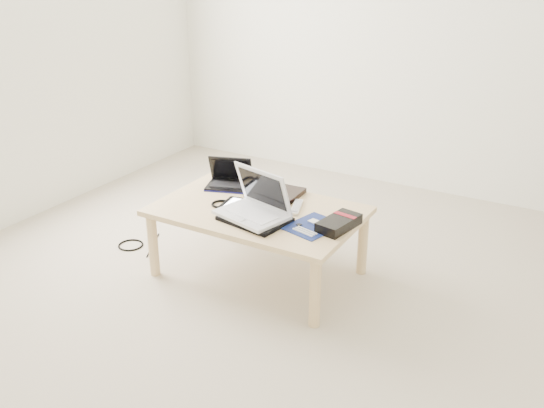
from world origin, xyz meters
The scene contains 13 objects.
ground centered at (0.00, 0.00, 0.00)m, with size 4.00×4.00×0.00m, color beige.
coffee_table centered at (-0.25, 0.27, 0.35)m, with size 1.10×0.70×0.40m.
book centered at (-0.26, 0.48, 0.41)m, with size 0.29×0.25×0.03m.
netbook centered at (-0.56, 0.47, 0.44)m, with size 0.30×0.26×0.18m.
tablet centered at (-0.32, 0.24, 0.41)m, with size 0.27×0.22×0.01m.
remote centered at (-0.07, 0.37, 0.41)m, with size 0.10×0.20×0.02m.
neoprene_sleeve centered at (-0.18, 0.13, 0.41)m, with size 0.33×0.24×0.02m, color black.
white_laptop centered at (-0.20, 0.16, 0.47)m, with size 0.40×0.33×0.25m.
motherboard centered at (0.11, 0.21, 0.40)m, with size 0.28×0.32×0.01m.
gpu_box centered at (0.23, 0.26, 0.43)m, with size 0.17×0.27×0.06m.
cable_coil centered at (-0.45, 0.21, 0.41)m, with size 0.11×0.11×0.01m, color black.
floor_cable_coil centered at (-1.11, 0.16, 0.01)m, with size 0.15×0.15×0.01m, color black.
floor_cable_trail centered at (-0.99, 0.23, 0.00)m, with size 0.01×0.01×0.31m, color black.
Camera 1 is at (1.32, -2.29, 1.72)m, focal length 40.00 mm.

